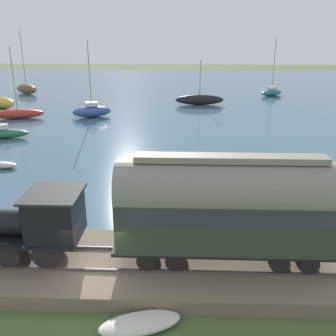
# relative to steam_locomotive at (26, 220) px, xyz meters

# --- Properties ---
(ground_plane) EXTENTS (200.00, 200.00, 0.00)m
(ground_plane) POSITION_rel_steam_locomotive_xyz_m (-0.49, -2.93, -2.34)
(ground_plane) COLOR #476033
(harbor_water) EXTENTS (80.00, 80.00, 0.01)m
(harbor_water) POSITION_rel_steam_locomotive_xyz_m (42.79, -2.93, -2.33)
(harbor_water) COLOR #426075
(harbor_water) RESTS_ON ground
(rail_embankment) EXTENTS (4.98, 56.00, 0.72)m
(rail_embankment) POSITION_rel_steam_locomotive_xyz_m (0.00, -2.93, -2.04)
(rail_embankment) COLOR #756651
(rail_embankment) RESTS_ON ground
(steam_locomotive) EXTENTS (2.24, 6.09, 3.26)m
(steam_locomotive) POSITION_rel_steam_locomotive_xyz_m (0.00, 0.00, 0.00)
(steam_locomotive) COLOR black
(steam_locomotive) RESTS_ON rail_embankment
(passenger_coach) EXTENTS (2.22, 8.88, 4.45)m
(passenger_coach) POSITION_rel_steam_locomotive_xyz_m (-0.00, -7.97, 0.84)
(passenger_coach) COLOR black
(passenger_coach) RESTS_ON rail_embankment
(sailboat_red) EXTENTS (2.69, 5.79, 7.65)m
(sailboat_red) POSITION_rel_steam_locomotive_xyz_m (28.80, 12.26, -1.78)
(sailboat_red) COLOR #B72D23
(sailboat_red) RESTS_ON harbor_water
(sailboat_yellow) EXTENTS (2.96, 4.68, 6.88)m
(sailboat_yellow) POSITION_rel_steam_locomotive_xyz_m (34.70, 16.83, -1.60)
(sailboat_yellow) COLOR gold
(sailboat_yellow) RESTS_ON harbor_water
(sailboat_black) EXTENTS (1.43, 6.37, 5.73)m
(sailboat_black) POSITION_rel_steam_locomotive_xyz_m (37.87, -8.31, -1.65)
(sailboat_black) COLOR black
(sailboat_black) RESTS_ON harbor_water
(sailboat_teal) EXTENTS (3.26, 4.00, 8.21)m
(sailboat_teal) POSITION_rel_steam_locomotive_xyz_m (45.78, -19.33, -1.77)
(sailboat_teal) COLOR #1E707A
(sailboat_teal) RESTS_ON harbor_water
(sailboat_blue) EXTENTS (3.01, 4.62, 8.35)m
(sailboat_blue) POSITION_rel_steam_locomotive_xyz_m (29.84, 4.16, -1.62)
(sailboat_blue) COLOR #335199
(sailboat_blue) RESTS_ON harbor_water
(sailboat_brown) EXTENTS (2.69, 4.09, 9.40)m
(sailboat_brown) POSITION_rel_steam_locomotive_xyz_m (46.12, 17.93, -1.56)
(sailboat_brown) COLOR brown
(sailboat_brown) RESTS_ON harbor_water
(rowboat_mid_harbor) EXTENTS (1.34, 2.66, 0.35)m
(rowboat_mid_harbor) POSITION_rel_steam_locomotive_xyz_m (8.25, -5.97, -2.16)
(rowboat_mid_harbor) COLOR silver
(rowboat_mid_harbor) RESTS_ON harbor_water
(beached_dinghy) EXTENTS (1.88, 3.00, 0.44)m
(beached_dinghy) POSITION_rel_steam_locomotive_xyz_m (-3.18, -4.85, -2.12)
(beached_dinghy) COLOR beige
(beached_dinghy) RESTS_ON ground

